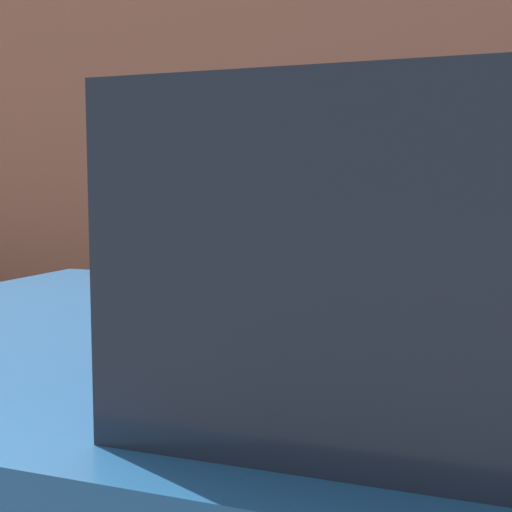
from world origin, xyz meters
name	(u,v)px	position (x,y,z in m)	size (l,w,h in m)	color
sidewalk	(266,379)	(0.00, 2.20, 0.07)	(24.00, 2.80, 0.14)	#9E9B96
parking_meter	(256,223)	(0.40, 0.99, 1.16)	(0.20, 0.14, 1.44)	slate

